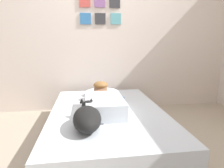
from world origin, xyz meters
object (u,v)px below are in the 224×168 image
at_px(bed, 107,124).
at_px(person_lying, 103,100).
at_px(coffee_cup, 119,98).
at_px(cell_phone, 100,121).
at_px(pillow, 102,92).
at_px(dog, 87,117).

xyz_separation_m(bed, person_lying, (-0.04, 0.04, 0.29)).
distance_m(coffee_cup, cell_phone, 0.76).
relative_size(pillow, person_lying, 0.57).
bearing_deg(bed, coffee_cup, 59.39).
bearing_deg(dog, person_lying, 68.47).
distance_m(bed, coffee_cup, 0.46).
distance_m(person_lying, dog, 0.54).
bearing_deg(coffee_cup, person_lying, -129.68).
bearing_deg(cell_phone, dog, -138.55).
bearing_deg(coffee_cup, cell_phone, -115.00).
relative_size(pillow, coffee_cup, 4.16).
bearing_deg(cell_phone, bed, 71.11).
bearing_deg(dog, bed, 62.01).
relative_size(bed, coffee_cup, 16.30).
bearing_deg(pillow, cell_phone, -96.04).
distance_m(bed, cell_phone, 0.41).
relative_size(bed, pillow, 3.92).
relative_size(bed, cell_phone, 14.55).
relative_size(bed, person_lying, 2.21).
bearing_deg(person_lying, pillow, 86.88).
bearing_deg(bed, cell_phone, -108.89).
distance_m(bed, pillow, 0.72).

